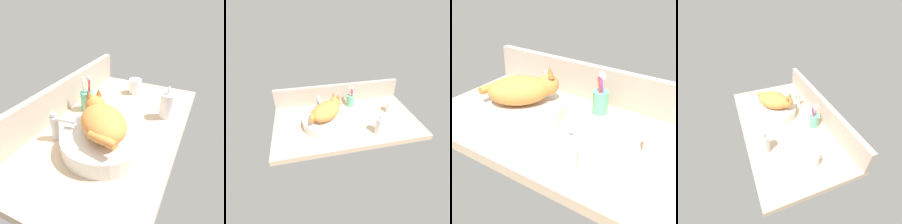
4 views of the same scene
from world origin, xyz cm
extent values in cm
cube|color=#D1B28E|center=(0.00, 0.00, -2.00)|extent=(111.05, 62.90, 4.00)
cube|color=#AD9E8E|center=(0.00, 29.65, 8.24)|extent=(111.05, 3.60, 16.48)
cylinder|color=silver|center=(-16.17, -3.68, 3.58)|extent=(35.14, 35.14, 7.16)
ellipsoid|color=orange|center=(-16.17, -3.68, 12.66)|extent=(29.73, 29.66, 11.00)
sphere|color=orange|center=(-7.72, 4.66, 14.16)|extent=(8.80, 8.80, 8.80)
cone|color=#A4632D|center=(-8.55, 6.93, 19.56)|extent=(2.80, 2.80, 3.20)
cone|color=#A4632D|center=(-5.46, 3.80, 19.56)|extent=(2.80, 2.80, 3.20)
cylinder|color=orange|center=(-26.42, -8.43, 13.16)|extent=(5.24, 11.41, 3.20)
cylinder|color=silver|center=(-19.00, 18.39, 5.50)|extent=(3.60, 3.60, 11.00)
cylinder|color=silver|center=(-18.36, 13.43, 10.40)|extent=(3.45, 10.20, 2.20)
sphere|color=silver|center=(-19.00, 18.39, 12.20)|extent=(2.80, 2.80, 2.80)
cylinder|color=silver|center=(18.85, -20.72, 6.38)|extent=(6.49, 6.49, 12.76)
cylinder|color=silver|center=(18.85, -20.72, 14.16)|extent=(1.20, 1.20, 2.80)
cylinder|color=silver|center=(20.05, -20.72, 15.56)|extent=(2.20, 1.00, 1.00)
cylinder|color=#5BB28E|center=(8.97, 19.12, 5.07)|extent=(6.74, 6.74, 10.14)
cylinder|color=purple|center=(10.17, 18.72, 8.90)|extent=(1.87, 3.86, 16.92)
cube|color=white|center=(10.17, 18.72, 17.40)|extent=(1.34, 1.21, 2.57)
cylinder|color=white|center=(7.82, 20.32, 8.90)|extent=(2.19, 2.12, 17.04)
cube|color=white|center=(7.82, 20.32, 17.40)|extent=(1.38, 0.97, 2.54)
cylinder|color=#D13838|center=(9.69, 17.63, 8.90)|extent=(3.23, 2.03, 16.98)
cube|color=white|center=(9.69, 17.63, 17.40)|extent=(1.52, 0.96, 2.59)
cylinder|color=white|center=(38.98, 2.98, 4.39)|extent=(7.55, 7.55, 8.78)
cylinder|color=silver|center=(38.98, 2.98, 2.35)|extent=(6.65, 6.65, 4.69)
camera|label=1|loc=(-78.21, -36.54, 59.60)|focal=35.00mm
camera|label=2|loc=(-30.13, -107.46, 83.04)|focal=28.00mm
camera|label=3|loc=(63.99, -87.45, 64.44)|focal=50.00mm
camera|label=4|loc=(92.01, -31.67, 90.21)|focal=28.00mm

